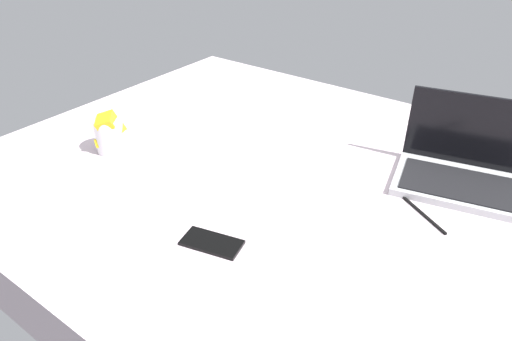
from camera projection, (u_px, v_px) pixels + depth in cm
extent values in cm
cube|color=silver|center=(289.00, 200.00, 136.97)|extent=(180.00, 140.00, 18.00)
cube|color=#B7BABC|center=(457.00, 184.00, 126.07)|extent=(37.10, 29.43, 2.00)
cube|color=black|center=(458.00, 183.00, 124.27)|extent=(31.93, 22.72, 0.40)
cube|color=black|center=(469.00, 130.00, 128.62)|extent=(32.47, 7.93, 21.00)
cylinder|color=silver|center=(110.00, 135.00, 141.59)|extent=(9.00, 9.00, 11.00)
cube|color=yellow|center=(105.00, 140.00, 141.79)|extent=(6.75, 6.76, 4.09)
cube|color=yellow|center=(116.00, 128.00, 141.03)|extent=(7.18, 6.55, 6.92)
cube|color=yellow|center=(106.00, 121.00, 137.38)|extent=(7.79, 8.15, 5.83)
cube|color=black|center=(212.00, 243.00, 106.19)|extent=(15.19, 9.86, 0.80)
cube|color=black|center=(423.00, 214.00, 115.74)|extent=(14.63, 9.70, 0.60)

